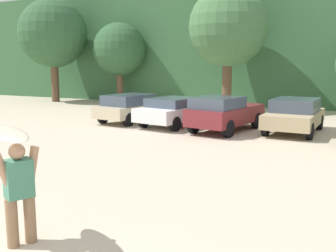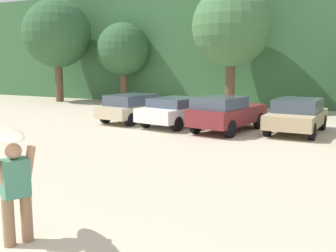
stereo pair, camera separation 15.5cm
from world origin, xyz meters
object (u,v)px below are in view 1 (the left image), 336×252
Objects in this scene: parked_car_champagne at (132,107)px; person_adult at (19,188)px; surfboard_cream at (9,133)px; parked_car_white at (177,110)px; parked_car_maroon at (224,113)px; parked_car_tan at (295,114)px.

parked_car_champagne is 13.62m from person_adult.
person_adult reaches higher than parked_car_champagne.
surfboard_cream is at bearing -149.13° from parked_car_champagne.
parked_car_maroon is (2.53, -0.61, 0.10)m from parked_car_white.
surfboard_cream is (-2.54, -12.89, 1.09)m from parked_car_tan.
parked_car_tan reaches higher than parked_car_white.
parked_car_tan is at bearing -75.17° from parked_car_white.
parked_car_white is at bearing -51.04° from person_adult.
parked_car_tan is (2.76, 1.01, -0.05)m from parked_car_maroon.
parked_car_white is at bearing 97.44° from parked_car_tan.
parked_car_white is at bearing -84.91° from parked_car_champagne.
surfboard_cream reaches higher than parked_car_tan.
surfboard_cream is at bearing -168.32° from parked_car_maroon.
person_adult reaches higher than parked_car_maroon.
parked_car_tan is at bearing -79.91° from parked_car_champagne.
parked_car_tan is 2.45× the size of surfboard_cream.
parked_car_champagne is at bearing 92.18° from parked_car_maroon.
person_adult is (2.81, -12.40, 0.23)m from parked_car_white.
parked_car_tan is (5.30, 0.40, 0.05)m from parked_car_white.
parked_car_champagne is 1.05× the size of parked_car_tan.
person_adult is 0.91m from surfboard_cream.
person_adult is at bearing -148.80° from parked_car_champagne.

